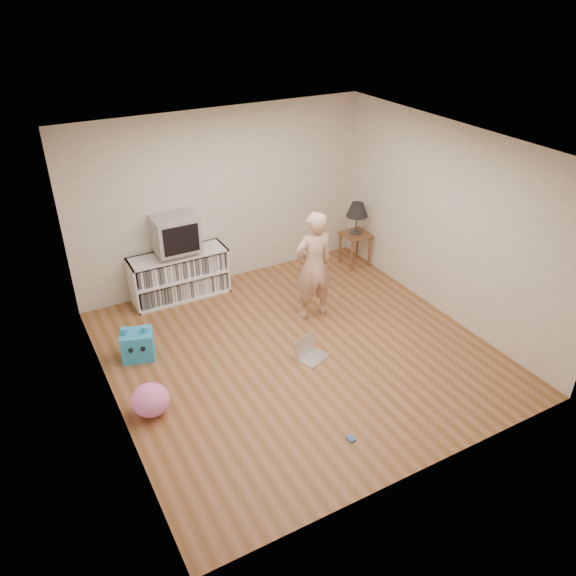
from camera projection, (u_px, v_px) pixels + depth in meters
The scene contains 13 objects.
ground at pixel (298, 351), 7.10m from camera, with size 4.50×4.50×0.00m, color brown.
walls at pixel (299, 260), 6.45m from camera, with size 4.52×4.52×2.60m.
ceiling at pixel (300, 148), 5.80m from camera, with size 4.50×4.50×0.01m, color white.
media_unit at pixel (179, 275), 8.12m from camera, with size 1.40×0.45×0.70m.
dvd_deck at pixel (177, 252), 7.92m from camera, with size 0.45×0.35×0.07m, color gray.
crt_tv at pixel (175, 233), 7.78m from camera, with size 0.60×0.53×0.50m.
side_table at pixel (355, 241), 8.98m from camera, with size 0.42×0.42×0.55m.
table_lamp at pixel (357, 210), 8.71m from camera, with size 0.34×0.34×0.52m.
person at pixel (313, 266), 7.46m from camera, with size 0.56×0.37×1.54m, color #D0A78E.
laptop at pixel (310, 352), 6.97m from camera, with size 0.45×0.41×0.25m.
playing_cards at pixel (351, 439), 5.77m from camera, with size 0.07×0.09×0.02m, color #4463B6.
plush_blue at pixel (138, 345), 6.90m from camera, with size 0.46×0.40×0.45m.
plush_pink at pixel (150, 400), 6.03m from camera, with size 0.41×0.41×0.35m, color #FA7BD2.
Camera 1 is at (-2.88, -4.99, 4.22)m, focal length 35.00 mm.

